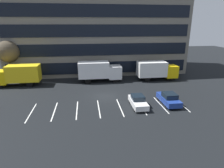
# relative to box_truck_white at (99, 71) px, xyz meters

# --- Properties ---
(ground_plane) EXTENTS (120.00, 120.00, 0.00)m
(ground_plane) POSITION_rel_box_truck_white_xyz_m (0.43, -7.80, -2.13)
(ground_plane) COLOR black
(office_building) EXTENTS (37.46, 14.10, 21.60)m
(office_building) POSITION_rel_box_truck_white_xyz_m (0.43, 10.15, 8.68)
(office_building) COLOR slate
(office_building) RESTS_ON ground_plane
(lot_markings) EXTENTS (19.74, 5.40, 0.01)m
(lot_markings) POSITION_rel_box_truck_white_xyz_m (0.43, -12.03, -2.12)
(lot_markings) COLOR silver
(lot_markings) RESTS_ON ground_plane
(box_truck_white) EXTENTS (8.15, 2.70, 3.78)m
(box_truck_white) POSITION_rel_box_truck_white_xyz_m (0.00, 0.00, 0.00)
(box_truck_white) COLOR white
(box_truck_white) RESTS_ON ground_plane
(box_truck_yellow_all) EXTENTS (7.86, 2.60, 3.64)m
(box_truck_yellow_all) POSITION_rel_box_truck_white_xyz_m (-14.23, -0.59, -0.07)
(box_truck_yellow_all) COLOR yellow
(box_truck_yellow_all) RESTS_ON ground_plane
(box_truck_yellow) EXTENTS (7.79, 2.58, 3.61)m
(box_truck_yellow) POSITION_rel_box_truck_white_xyz_m (11.00, -0.54, -0.09)
(box_truck_yellow) COLOR yellow
(box_truck_yellow) RESTS_ON ground_plane
(sedan_navy) EXTENTS (1.87, 4.47, 1.60)m
(sedan_navy) POSITION_rel_box_truck_white_xyz_m (8.60, -11.82, -1.37)
(sedan_navy) COLOR navy
(sedan_navy) RESTS_ON ground_plane
(sedan_white) EXTENTS (1.76, 4.20, 1.51)m
(sedan_white) POSITION_rel_box_truck_white_xyz_m (4.22, -12.05, -1.41)
(sedan_white) COLOR white
(sedan_white) RESTS_ON ground_plane
(bare_tree) EXTENTS (4.04, 4.04, 7.57)m
(bare_tree) POSITION_rel_box_truck_white_xyz_m (-16.57, 2.98, 3.41)
(bare_tree) COLOR #473323
(bare_tree) RESTS_ON ground_plane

